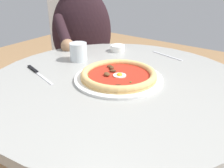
# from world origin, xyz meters

# --- Properties ---
(dining_table) EXTENTS (0.99, 0.99, 0.72)m
(dining_table) POSITION_xyz_m (0.00, 0.00, 0.56)
(dining_table) COLOR #999993
(dining_table) RESTS_ON ground
(pizza_on_plate) EXTENTS (0.33, 0.33, 0.04)m
(pizza_on_plate) POSITION_xyz_m (-0.01, 0.00, 0.73)
(pizza_on_plate) COLOR white
(pizza_on_plate) RESTS_ON dining_table
(water_glass) EXTENTS (0.08, 0.08, 0.08)m
(water_glass) POSITION_xyz_m (-0.08, -0.27, 0.75)
(water_glass) COLOR silver
(water_glass) RESTS_ON dining_table
(steak_knife) EXTENTS (0.08, 0.22, 0.01)m
(steak_knife) POSITION_xyz_m (0.13, -0.31, 0.72)
(steak_knife) COLOR silver
(steak_knife) RESTS_ON dining_table
(ramekin_capers) EXTENTS (0.07, 0.07, 0.03)m
(ramekin_capers) POSITION_xyz_m (-0.29, -0.20, 0.73)
(ramekin_capers) COLOR white
(ramekin_capers) RESTS_ON dining_table
(fork_utensil) EXTENTS (0.06, 0.17, 0.00)m
(fork_utensil) POSITION_xyz_m (-0.37, 0.03, 0.72)
(fork_utensil) COLOR #BCBCC1
(fork_utensil) RESTS_ON dining_table
(diner_person) EXTENTS (0.55, 0.43, 1.18)m
(diner_person) POSITION_xyz_m (-0.45, -0.58, 0.53)
(diner_person) COLOR #282833
(diner_person) RESTS_ON ground
(cafe_chair_diner) EXTENTS (0.57, 0.57, 0.91)m
(cafe_chair_diner) POSITION_xyz_m (-0.55, -0.70, 0.55)
(cafe_chair_diner) COLOR beige
(cafe_chair_diner) RESTS_ON ground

